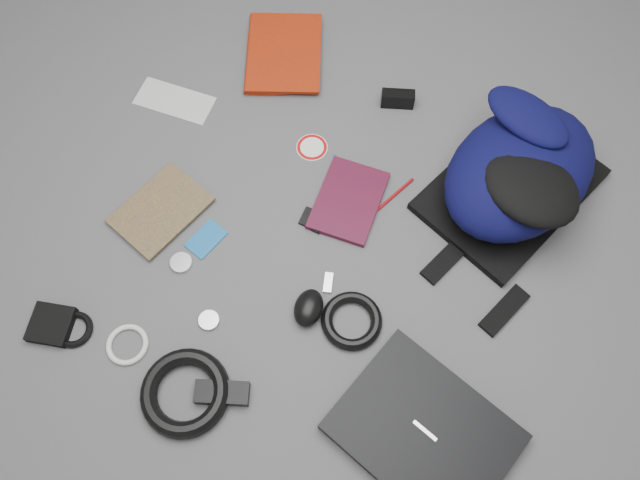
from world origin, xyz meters
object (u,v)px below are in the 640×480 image
at_px(mouse, 309,308).
at_px(textbook_red, 247,53).
at_px(comic_book, 139,192).
at_px(backpack, 520,172).
at_px(pouch, 51,324).
at_px(dvd_case, 349,201).
at_px(laptop, 424,432).
at_px(power_brick, 222,393).
at_px(compact_camera, 398,99).

bearing_deg(mouse, textbook_red, 119.94).
height_order(comic_book, mouse, mouse).
distance_m(backpack, pouch, 1.16).
distance_m(dvd_case, pouch, 0.77).
xyz_separation_m(comic_book, dvd_case, (0.50, 0.19, -0.00)).
relative_size(backpack, comic_book, 2.13).
height_order(textbook_red, dvd_case, textbook_red).
bearing_deg(dvd_case, backpack, 24.30).
relative_size(textbook_red, dvd_case, 1.30).
xyz_separation_m(textbook_red, dvd_case, (0.45, -0.31, -0.01)).
height_order(backpack, laptop, backpack).
relative_size(laptop, comic_book, 1.59).
xyz_separation_m(dvd_case, mouse, (0.03, -0.30, 0.02)).
bearing_deg(power_brick, laptop, -8.04).
distance_m(comic_book, pouch, 0.39).
xyz_separation_m(backpack, laptop, (0.01, -0.65, -0.08)).
xyz_separation_m(textbook_red, compact_camera, (0.45, 0.02, 0.01)).
xyz_separation_m(dvd_case, compact_camera, (0.00, 0.33, 0.02)).
distance_m(compact_camera, pouch, 1.04).
bearing_deg(laptop, dvd_case, 145.44).
relative_size(compact_camera, pouch, 0.95).
bearing_deg(pouch, textbook_red, 86.63).
distance_m(mouse, pouch, 0.60).
distance_m(dvd_case, compact_camera, 0.33).
bearing_deg(compact_camera, dvd_case, -110.59).
bearing_deg(backpack, textbook_red, -167.16).
bearing_deg(mouse, power_brick, -117.96).
bearing_deg(comic_book, compact_camera, 63.57).
xyz_separation_m(comic_book, pouch, (-0.00, -0.39, 0.00)).
xyz_separation_m(laptop, dvd_case, (-0.37, 0.45, -0.01)).
distance_m(backpack, textbook_red, 0.82).
xyz_separation_m(textbook_red, pouch, (-0.05, -0.89, -0.00)).
bearing_deg(comic_book, pouch, -73.18).
height_order(dvd_case, pouch, pouch).
relative_size(dvd_case, mouse, 2.32).
height_order(dvd_case, power_brick, power_brick).
bearing_deg(pouch, laptop, 8.27).
bearing_deg(dvd_case, pouch, -134.84).
distance_m(backpack, dvd_case, 0.42).
distance_m(laptop, comic_book, 0.90).
bearing_deg(power_brick, textbook_red, 92.22).
height_order(compact_camera, pouch, compact_camera).
bearing_deg(backpack, pouch, -116.93).
relative_size(textbook_red, mouse, 3.01).
distance_m(comic_book, dvd_case, 0.53).
bearing_deg(dvd_case, compact_camera, 85.50).
relative_size(comic_book, dvd_case, 1.04).
bearing_deg(comic_book, mouse, 5.28).
bearing_deg(laptop, comic_book, 179.74).
distance_m(laptop, pouch, 0.88).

